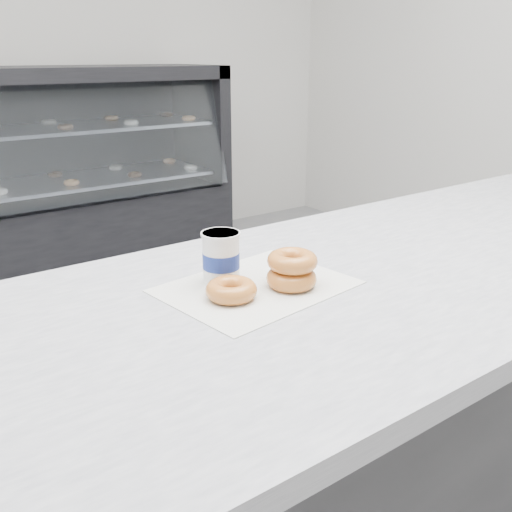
{
  "coord_description": "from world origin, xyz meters",
  "views": [
    {
      "loc": [
        -0.86,
        -1.35,
        1.32
      ],
      "look_at": [
        -0.27,
        -0.53,
        0.96
      ],
      "focal_mm": 40.0,
      "sensor_mm": 36.0,
      "label": 1
    }
  ],
  "objects_px": {
    "donut_single": "(231,290)",
    "donut_stack": "(292,270)",
    "display_case": "(30,201)",
    "coffee_cup": "(221,257)",
    "counter": "(364,445)"
  },
  "relations": [
    {
      "from": "donut_single",
      "to": "donut_stack",
      "type": "xyz_separation_m",
      "value": [
        0.12,
        -0.02,
        0.02
      ]
    },
    {
      "from": "display_case",
      "to": "coffee_cup",
      "type": "height_order",
      "value": "display_case"
    },
    {
      "from": "donut_single",
      "to": "donut_stack",
      "type": "distance_m",
      "value": 0.13
    },
    {
      "from": "display_case",
      "to": "donut_single",
      "type": "bearing_deg",
      "value": -97.21
    },
    {
      "from": "counter",
      "to": "donut_stack",
      "type": "bearing_deg",
      "value": 174.86
    },
    {
      "from": "donut_single",
      "to": "coffee_cup",
      "type": "bearing_deg",
      "value": 69.44
    },
    {
      "from": "display_case",
      "to": "donut_single",
      "type": "distance_m",
      "value": 2.74
    },
    {
      "from": "donut_stack",
      "to": "counter",
      "type": "bearing_deg",
      "value": -5.14
    },
    {
      "from": "display_case",
      "to": "coffee_cup",
      "type": "xyz_separation_m",
      "value": [
        -0.31,
        -2.6,
        0.46
      ]
    },
    {
      "from": "donut_stack",
      "to": "display_case",
      "type": "bearing_deg",
      "value": 85.45
    },
    {
      "from": "donut_single",
      "to": "coffee_cup",
      "type": "relative_size",
      "value": 0.93
    },
    {
      "from": "donut_single",
      "to": "coffee_cup",
      "type": "distance_m",
      "value": 0.09
    },
    {
      "from": "donut_stack",
      "to": "donut_single",
      "type": "bearing_deg",
      "value": 170.99
    },
    {
      "from": "display_case",
      "to": "counter",
      "type": "bearing_deg",
      "value": -90.0
    },
    {
      "from": "display_case",
      "to": "donut_single",
      "type": "relative_size",
      "value": 25.62
    }
  ]
}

